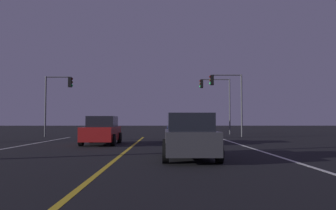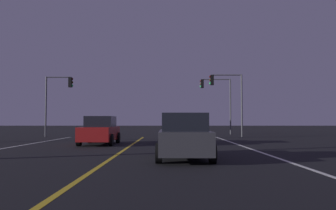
{
  "view_description": "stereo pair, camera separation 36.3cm",
  "coord_description": "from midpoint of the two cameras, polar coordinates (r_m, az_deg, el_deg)",
  "views": [
    {
      "loc": [
        1.78,
        1.09,
        1.43
      ],
      "look_at": [
        2.09,
        27.5,
        2.64
      ],
      "focal_mm": 36.51,
      "sensor_mm": 36.0,
      "label": 1
    },
    {
      "loc": [
        2.14,
        1.09,
        1.43
      ],
      "look_at": [
        2.09,
        27.5,
        2.64
      ],
      "focal_mm": 36.51,
      "sensor_mm": 36.0,
      "label": 2
    }
  ],
  "objects": [
    {
      "name": "lane_edge_right",
      "position": [
        12.2,
        21.36,
        -9.15
      ],
      "size": [
        0.16,
        36.78,
        0.01
      ],
      "primitive_type": "cube",
      "color": "silver",
      "rests_on": "ground"
    },
    {
      "name": "car_lead_same_lane",
      "position": [
        12.8,
        3.59,
        -5.34
      ],
      "size": [
        2.02,
        4.3,
        1.7
      ],
      "rotation": [
        0.0,
        0.0,
        1.57
      ],
      "color": "black",
      "rests_on": "ground"
    },
    {
      "name": "traffic_light_far_right",
      "position": [
        36.19,
        8.44,
        1.95
      ],
      "size": [
        3.27,
        0.36,
        5.81
      ],
      "rotation": [
        0.0,
        0.0,
        3.14
      ],
      "color": "#4C4C51",
      "rests_on": "ground"
    },
    {
      "name": "car_ahead_far",
      "position": [
        21.44,
        2.57,
        -4.25
      ],
      "size": [
        2.02,
        4.3,
        1.7
      ],
      "rotation": [
        0.0,
        0.0,
        1.57
      ],
      "color": "black",
      "rests_on": "ground"
    },
    {
      "name": "traffic_light_near_right",
      "position": [
        30.78,
        10.15,
        2.39
      ],
      "size": [
        2.95,
        0.36,
        5.54
      ],
      "rotation": [
        0.0,
        0.0,
        3.14
      ],
      "color": "#4C4C51",
      "rests_on": "ground"
    },
    {
      "name": "lane_center_divider",
      "position": [
        11.56,
        -9.79,
        -9.66
      ],
      "size": [
        0.16,
        36.78,
        0.01
      ],
      "primitive_type": "cube",
      "color": "gold",
      "rests_on": "ground"
    },
    {
      "name": "traffic_light_near_left",
      "position": [
        31.76,
        -17.34,
        2.02
      ],
      "size": [
        2.47,
        0.36,
        5.34
      ],
      "color": "#4C4C51",
      "rests_on": "ground"
    },
    {
      "name": "car_oncoming",
      "position": [
        21.04,
        -10.68,
        -4.24
      ],
      "size": [
        2.02,
        4.3,
        1.7
      ],
      "rotation": [
        0.0,
        0.0,
        -1.57
      ],
      "color": "black",
      "rests_on": "ground"
    }
  ]
}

